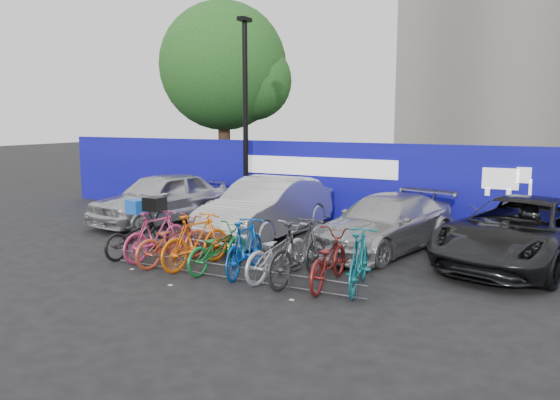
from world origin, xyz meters
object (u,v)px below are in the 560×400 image
Objects in this scene: car_2 at (385,223)px; bike_6 at (277,252)px; car_0 at (161,198)px; bike_rack at (229,272)px; bike_9 at (359,260)px; bike_4 at (217,248)px; bike_5 at (245,247)px; tree at (229,69)px; bike_8 at (328,259)px; bike_7 at (299,251)px; car_3 at (521,231)px; bike_3 at (196,241)px; bike_1 at (156,235)px; bike_2 at (172,241)px; car_1 at (267,208)px; lamppost at (245,113)px; bike_0 at (138,235)px.

bike_6 is at bearing -95.87° from car_2.
car_0 is 1.00× the size of car_2.
bike_9 reaches higher than bike_rack.
bike_5 reaches higher than bike_4.
tree is 1.74× the size of car_0.
bike_8 is at bearing -49.60° from tree.
bike_4 is 0.88× the size of bike_7.
car_3 reaches higher than bike_4.
car_0 is 6.67m from bike_6.
bike_8 is at bearing 16.03° from bike_rack.
bike_rack is at bearing 168.22° from bike_3.
bike_7 is (3.56, -0.11, 0.07)m from bike_1.
bike_1 is 0.98× the size of bike_5.
bike_8 reaches higher than bike_2.
car_3 reaches higher than bike_5.
bike_7 is (1.20, -0.01, 0.05)m from bike_5.
bike_1 is at bearing 165.89° from bike_rack.
car_1 is at bearing -51.12° from tree.
lamppost is 1.29× the size of car_1.
bike_7 is at bearing -5.71° from bike_9.
lamppost reaches higher than bike_3.
bike_3 is 0.97× the size of bike_8.
bike_1 is 0.93× the size of bike_8.
bike_7 is at bearing 170.94° from bike_5.
bike_3 is at bearing -7.91° from bike_9.
car_3 is at bearing 3.42° from car_1.
bike_4 is 2.43m from bike_8.
car_1 is 2.50× the size of bike_9.
bike_1 is at bearing -9.94° from bike_9.
bike_7 is (6.23, -3.53, -0.15)m from car_0.
tree reaches higher than bike_7.
bike_7 reaches higher than bike_1.
bike_2 is (1.15, -0.19, 0.02)m from bike_0.
bike_rack is 1.26m from bike_3.
bike_1 is at bearing 0.67° from bike_2.
lamppost reaches higher than bike_7.
bike_6 is 1.01× the size of bike_8.
bike_9 is (0.46, -3.19, -0.08)m from car_2.
car_1 is at bearing -50.93° from bike_9.
car_0 is at bearing -131.21° from lamppost.
car_3 is 2.68× the size of bike_3.
bike_5 is at bearing 6.45° from bike_7.
bike_7 reaches higher than bike_rack.
tree is at bearing -52.00° from bike_4.
car_0 reaches higher than bike_rack.
bike_0 is 0.60m from bike_1.
car_1 is (3.74, -0.24, 0.01)m from car_0.
bike_5 reaches higher than bike_8.
bike_rack is 1.43m from bike_7.
tree is 14.06m from bike_8.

